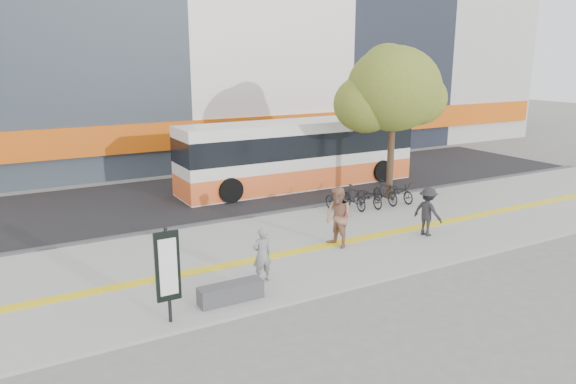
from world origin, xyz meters
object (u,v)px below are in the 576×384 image
bench (231,292)px  pedestrian_tan (338,218)px  bus (299,156)px  seated_woman (262,255)px  pedestrian_dark (428,212)px  street_tree (391,91)px  signboard (168,268)px

bench → pedestrian_tan: (4.48, 1.95, 0.72)m
bus → seated_woman: size_ratio=7.60×
bench → pedestrian_dark: (7.69, 1.43, 0.59)m
street_tree → seated_woman: (-8.56, -5.30, -3.70)m
bus → pedestrian_tan: size_ratio=5.92×
pedestrian_dark → pedestrian_tan: bearing=69.2°
bus → pedestrian_dark: 8.29m
signboard → pedestrian_dark: signboard is taller
street_tree → pedestrian_dark: street_tree is taller
pedestrian_tan → seated_woman: bearing=-77.4°
bench → bus: (7.64, 9.70, 1.16)m
pedestrian_tan → pedestrian_dark: pedestrian_tan is taller
signboard → bus: (9.24, 10.01, 0.10)m
pedestrian_dark → signboard: bearing=88.9°
signboard → street_tree: (11.38, 6.33, 3.15)m
signboard → seated_woman: size_ratio=1.49×
street_tree → seated_woman: 10.72m
bench → bus: bearing=51.8°
bench → signboard: (-1.60, -0.31, 1.06)m
bus → signboard: bearing=-132.7°
bench → seated_woman: 1.51m
bench → pedestrian_dark: bearing=10.6°
seated_woman → pedestrian_dark: (6.47, 0.71, 0.08)m
bus → street_tree: bearing=-59.8°
bus → pedestrian_dark: (0.05, -8.27, -0.57)m
bench → street_tree: (9.78, 6.02, 4.21)m
street_tree → pedestrian_dark: bearing=-114.5°
street_tree → pedestrian_dark: 6.21m
bench → street_tree: size_ratio=0.25×
seated_woman → pedestrian_tan: pedestrian_tan is taller
bench → seated_woman: (1.22, 0.72, 0.51)m
bench → pedestrian_tan: 4.93m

